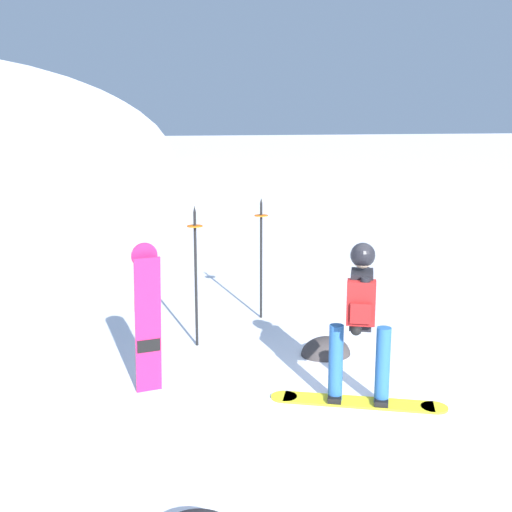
# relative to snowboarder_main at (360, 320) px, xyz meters

# --- Properties ---
(ground_plane) EXTENTS (300.00, 300.00, 0.00)m
(ground_plane) POSITION_rel_snowboarder_main_xyz_m (0.21, -0.48, -0.92)
(ground_plane) COLOR white
(snowboarder_main) EXTENTS (1.59, 1.13, 1.71)m
(snowboarder_main) POSITION_rel_snowboarder_main_xyz_m (0.00, 0.00, 0.00)
(snowboarder_main) COLOR yellow
(snowboarder_main) RESTS_ON ground
(spare_snowboard) EXTENTS (0.28, 0.15, 1.66)m
(spare_snowboard) POSITION_rel_snowboarder_main_xyz_m (-1.92, 1.16, -0.08)
(spare_snowboard) COLOR #D11E5B
(spare_snowboard) RESTS_ON ground
(piste_marker_near) EXTENTS (0.20, 0.20, 1.86)m
(piste_marker_near) POSITION_rel_snowboarder_main_xyz_m (-0.98, 2.41, 0.14)
(piste_marker_near) COLOR black
(piste_marker_near) RESTS_ON ground
(piste_marker_far) EXTENTS (0.20, 0.20, 1.82)m
(piste_marker_far) POSITION_rel_snowboarder_main_xyz_m (0.29, 3.21, 0.12)
(piste_marker_far) COLOR black
(piste_marker_far) RESTS_ON ground
(rock_mid) EXTENTS (0.65, 0.55, 0.45)m
(rock_mid) POSITION_rel_snowboarder_main_xyz_m (0.42, 1.44, -0.92)
(rock_mid) COLOR #383333
(rock_mid) RESTS_ON ground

